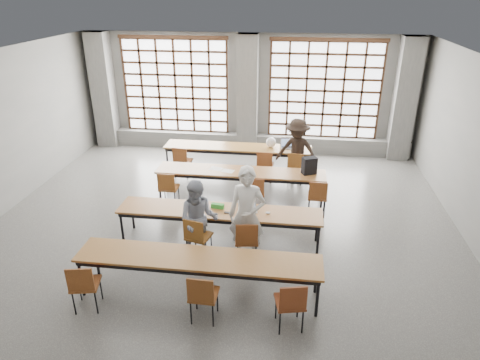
# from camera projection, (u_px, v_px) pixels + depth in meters

# --- Properties ---
(floor) EXTENTS (11.00, 11.00, 0.00)m
(floor) POSITION_uv_depth(u_px,v_px,m) (218.00, 240.00, 8.72)
(floor) COLOR #50504D
(floor) RESTS_ON ground
(ceiling) EXTENTS (11.00, 11.00, 0.00)m
(ceiling) POSITION_uv_depth(u_px,v_px,m) (213.00, 65.00, 7.27)
(ceiling) COLOR silver
(ceiling) RESTS_ON floor
(wall_back) EXTENTS (10.00, 0.00, 10.00)m
(wall_back) POSITION_uv_depth(u_px,v_px,m) (249.00, 93.00, 12.95)
(wall_back) COLOR slate
(wall_back) RESTS_ON floor
(column_left) EXTENTS (0.60, 0.55, 3.50)m
(column_left) POSITION_uv_depth(u_px,v_px,m) (104.00, 91.00, 13.24)
(column_left) COLOR #5A5A57
(column_left) RESTS_ON floor
(column_mid) EXTENTS (0.60, 0.55, 3.50)m
(column_mid) POSITION_uv_depth(u_px,v_px,m) (248.00, 95.00, 12.70)
(column_mid) COLOR #5A5A57
(column_mid) RESTS_ON floor
(column_right) EXTENTS (0.60, 0.55, 3.50)m
(column_right) POSITION_uv_depth(u_px,v_px,m) (404.00, 100.00, 12.16)
(column_right) COLOR #5A5A57
(column_right) RESTS_ON floor
(window_left) EXTENTS (3.32, 0.12, 3.00)m
(window_left) POSITION_uv_depth(u_px,v_px,m) (176.00, 87.00, 13.09)
(window_left) COLOR white
(window_left) RESTS_ON wall_back
(window_right) EXTENTS (3.32, 0.12, 3.00)m
(window_right) POSITION_uv_depth(u_px,v_px,m) (324.00, 91.00, 12.55)
(window_right) COLOR white
(window_right) RESTS_ON wall_back
(sill_ledge) EXTENTS (9.80, 0.35, 0.50)m
(sill_ledge) POSITION_uv_depth(u_px,v_px,m) (248.00, 142.00, 13.40)
(sill_ledge) COLOR #5A5A57
(sill_ledge) RESTS_ON floor
(desk_row_a) EXTENTS (4.00, 0.70, 0.73)m
(desk_row_a) POSITION_uv_depth(u_px,v_px,m) (238.00, 149.00, 11.66)
(desk_row_a) COLOR brown
(desk_row_a) RESTS_ON floor
(desk_row_b) EXTENTS (4.00, 0.70, 0.73)m
(desk_row_b) POSITION_uv_depth(u_px,v_px,m) (240.00, 173.00, 10.13)
(desk_row_b) COLOR brown
(desk_row_b) RESTS_ON floor
(desk_row_c) EXTENTS (4.00, 0.70, 0.73)m
(desk_row_c) POSITION_uv_depth(u_px,v_px,m) (219.00, 213.00, 8.37)
(desk_row_c) COLOR brown
(desk_row_c) RESTS_ON floor
(desk_row_d) EXTENTS (4.00, 0.70, 0.73)m
(desk_row_d) POSITION_uv_depth(u_px,v_px,m) (198.00, 261.00, 6.93)
(desk_row_d) COLOR brown
(desk_row_d) RESTS_ON floor
(chair_back_left) EXTENTS (0.47, 0.48, 0.88)m
(chair_back_left) POSITION_uv_depth(u_px,v_px,m) (182.00, 159.00, 11.32)
(chair_back_left) COLOR brown
(chair_back_left) RESTS_ON floor
(chair_back_mid) EXTENTS (0.44, 0.44, 0.88)m
(chair_back_mid) POSITION_uv_depth(u_px,v_px,m) (265.00, 163.00, 11.05)
(chair_back_mid) COLOR brown
(chair_back_mid) RESTS_ON floor
(chair_back_right) EXTENTS (0.47, 0.47, 0.88)m
(chair_back_right) POSITION_uv_depth(u_px,v_px,m) (296.00, 165.00, 10.96)
(chair_back_right) COLOR brown
(chair_back_right) RESTS_ON floor
(chair_mid_left) EXTENTS (0.42, 0.43, 0.88)m
(chair_mid_left) POSITION_uv_depth(u_px,v_px,m) (168.00, 186.00, 9.81)
(chair_mid_left) COLOR brown
(chair_mid_left) RESTS_ON floor
(chair_mid_centre) EXTENTS (0.47, 0.47, 0.88)m
(chair_mid_centre) POSITION_uv_depth(u_px,v_px,m) (255.00, 191.00, 9.57)
(chair_mid_centre) COLOR brown
(chair_mid_centre) RESTS_ON floor
(chair_mid_right) EXTENTS (0.43, 0.44, 0.88)m
(chair_mid_right) POSITION_uv_depth(u_px,v_px,m) (318.00, 194.00, 9.41)
(chair_mid_right) COLOR brown
(chair_mid_right) RESTS_ON floor
(chair_front_left) EXTENTS (0.51, 0.51, 0.88)m
(chair_front_left) POSITION_uv_depth(u_px,v_px,m) (197.00, 234.00, 7.90)
(chair_front_left) COLOR brown
(chair_front_left) RESTS_ON floor
(chair_front_right) EXTENTS (0.48, 0.48, 0.88)m
(chair_front_right) POSITION_uv_depth(u_px,v_px,m) (247.00, 238.00, 7.79)
(chair_front_right) COLOR brown
(chair_front_right) RESTS_ON floor
(chair_near_left) EXTENTS (0.50, 0.50, 0.88)m
(chair_near_left) POSITION_uv_depth(u_px,v_px,m) (83.00, 283.00, 6.62)
(chair_near_left) COLOR maroon
(chair_near_left) RESTS_ON floor
(chair_near_mid) EXTENTS (0.43, 0.43, 0.88)m
(chair_near_mid) POSITION_uv_depth(u_px,v_px,m) (203.00, 293.00, 6.39)
(chair_near_mid) COLOR brown
(chair_near_mid) RESTS_ON floor
(chair_near_right) EXTENTS (0.50, 0.50, 0.88)m
(chair_near_right) POSITION_uv_depth(u_px,v_px,m) (291.00, 301.00, 6.23)
(chair_near_right) COLOR maroon
(chair_near_right) RESTS_ON floor
(student_male) EXTENTS (0.73, 0.53, 1.87)m
(student_male) POSITION_uv_depth(u_px,v_px,m) (247.00, 215.00, 7.74)
(student_male) COLOR silver
(student_male) RESTS_ON floor
(student_female) EXTENTS (0.80, 0.65, 1.55)m
(student_female) POSITION_uv_depth(u_px,v_px,m) (199.00, 220.00, 7.91)
(student_female) COLOR #172345
(student_female) RESTS_ON floor
(student_back) EXTENTS (1.25, 0.95, 1.71)m
(student_back) POSITION_uv_depth(u_px,v_px,m) (297.00, 151.00, 10.94)
(student_back) COLOR black
(student_back) RESTS_ON floor
(laptop_front) EXTENTS (0.42, 0.37, 0.26)m
(laptop_front) POSITION_uv_depth(u_px,v_px,m) (247.00, 206.00, 8.35)
(laptop_front) COLOR #B7B7BC
(laptop_front) RESTS_ON desk_row_c
(laptop_back) EXTENTS (0.41, 0.36, 0.26)m
(laptop_back) POSITION_uv_depth(u_px,v_px,m) (287.00, 145.00, 11.55)
(laptop_back) COLOR #B5B5BA
(laptop_back) RESTS_ON desk_row_a
(mouse) EXTENTS (0.11, 0.09, 0.04)m
(mouse) POSITION_uv_depth(u_px,v_px,m) (268.00, 213.00, 8.21)
(mouse) COLOR white
(mouse) RESTS_ON desk_row_c
(green_box) EXTENTS (0.26, 0.12, 0.09)m
(green_box) POSITION_uv_depth(u_px,v_px,m) (218.00, 206.00, 8.41)
(green_box) COLOR #2E8D2E
(green_box) RESTS_ON desk_row_c
(phone) EXTENTS (0.13, 0.07, 0.01)m
(phone) POSITION_uv_depth(u_px,v_px,m) (228.00, 213.00, 8.23)
(phone) COLOR black
(phone) RESTS_ON desk_row_c
(paper_sheet_a) EXTENTS (0.34, 0.28, 0.00)m
(paper_sheet_a) POSITION_uv_depth(u_px,v_px,m) (216.00, 169.00, 10.22)
(paper_sheet_a) COLOR white
(paper_sheet_a) RESTS_ON desk_row_b
(paper_sheet_b) EXTENTS (0.34, 0.27, 0.00)m
(paper_sheet_b) POSITION_uv_depth(u_px,v_px,m) (228.00, 171.00, 10.10)
(paper_sheet_b) COLOR silver
(paper_sheet_b) RESTS_ON desk_row_b
(backpack) EXTENTS (0.37, 0.32, 0.40)m
(backpack) POSITION_uv_depth(u_px,v_px,m) (309.00, 166.00, 9.88)
(backpack) COLOR black
(backpack) RESTS_ON desk_row_b
(plastic_bag) EXTENTS (0.28, 0.24, 0.29)m
(plastic_bag) POSITION_uv_depth(u_px,v_px,m) (271.00, 142.00, 11.51)
(plastic_bag) COLOR white
(plastic_bag) RESTS_ON desk_row_a
(red_pouch) EXTENTS (0.22, 0.14, 0.06)m
(red_pouch) POSITION_uv_depth(u_px,v_px,m) (85.00, 281.00, 6.70)
(red_pouch) COLOR #B61630
(red_pouch) RESTS_ON chair_near_left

